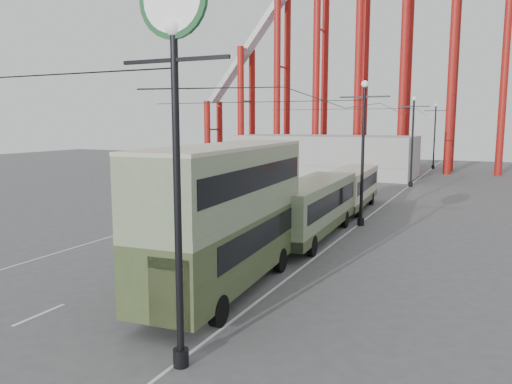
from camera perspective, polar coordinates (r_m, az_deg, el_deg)
The scene contains 12 objects.
ground at distance 20.24m, azimuth -17.25°, elevation -11.79°, with size 160.00×160.00×0.00m, color #4D4D4F.
road_markings at distance 37.00m, azimuth 2.71°, elevation -2.46°, with size 12.52×120.00×0.01m.
lamp_post_near at distance 13.27m, azimuth -9.28°, elevation 12.79°, with size 3.20×0.44×10.80m.
lamp_post_mid at distance 32.84m, azimuth 12.10°, elevation 4.26°, with size 3.20×0.44×9.32m.
lamp_post_far at distance 54.47m, azimuth 17.43°, elevation 5.50°, with size 3.20×0.44×9.32m.
lamp_post_distant at distance 76.31m, azimuth 19.73°, elevation 6.02°, with size 3.20×0.44×9.32m.
roller_coaster at distance 74.28m, azimuth 13.39°, elevation 20.41°, with size 52.95×5.00×55.48m.
fairground_shed at distance 63.97m, azimuth 7.87°, elevation 4.16°, with size 22.00×10.00×5.00m, color #9C9D98.
double_decker_bus at distance 19.78m, azimuth -3.32°, elevation -2.07°, with size 3.55×11.06×5.84m.
single_decker_green at distance 29.21m, azimuth 6.36°, elevation -1.60°, with size 3.22×11.87×3.32m.
single_decker_cream at distance 39.21m, azimuth 10.86°, elevation 0.57°, with size 3.11×10.10×3.10m.
pedestrian at distance 26.23m, azimuth -8.14°, elevation -5.04°, with size 0.62×0.40×1.69m, color black.
Camera 1 is at (13.05, -13.92, 6.74)m, focal length 35.00 mm.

